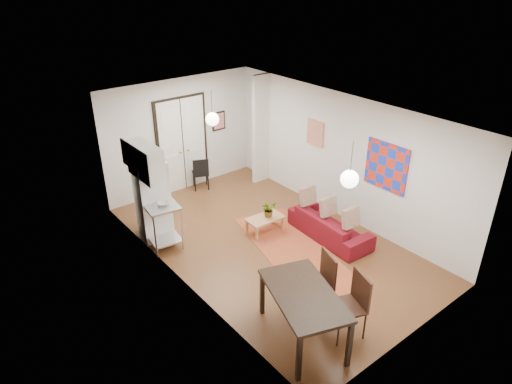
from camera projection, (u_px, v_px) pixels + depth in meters
floor at (269, 243)px, 9.79m from camera, size 7.00×7.00×0.00m
ceiling at (271, 112)px, 8.48m from camera, size 4.20×7.00×0.02m
wall_back at (181, 135)px, 11.58m from camera, size 4.20×0.02×2.90m
wall_front at (423, 262)px, 6.70m from camera, size 4.20×0.02×2.90m
wall_left at (178, 214)px, 7.97m from camera, size 0.02×7.00×2.90m
wall_right at (340, 157)px, 10.30m from camera, size 0.02×7.00×2.90m
double_doors at (183, 145)px, 11.66m from camera, size 1.44×0.06×2.50m
stub_partition at (261, 130)px, 11.94m from camera, size 0.50×0.10×2.90m
wall_cabinet at (145, 162)px, 8.91m from camera, size 0.35×1.00×0.70m
painting_popart at (386, 166)px, 9.33m from camera, size 0.05×1.00×1.00m
painting_abstract at (315, 133)px, 10.69m from camera, size 0.05×0.50×0.60m
poster_back at (219, 121)px, 12.13m from camera, size 0.40×0.03×0.50m
print_left at (127, 154)px, 9.16m from camera, size 0.03×0.44×0.54m
pendant_back at (212, 119)px, 10.17m from camera, size 0.30×0.30×0.80m
pendant_front at (350, 179)px, 7.38m from camera, size 0.30×0.30×0.80m
kilim_rug at (294, 251)px, 9.52m from camera, size 2.06×3.64×0.01m
sofa at (330, 226)px, 9.87m from camera, size 2.01×0.88×0.57m
coffee_table at (265, 219)px, 10.05m from camera, size 0.83×0.48×0.36m
potted_plant at (269, 209)px, 10.00m from camera, size 0.33×0.29×0.35m
kitchen_counter at (158, 213)px, 9.62m from camera, size 0.81×1.36×0.98m
bowl at (163, 203)px, 9.25m from camera, size 0.28×0.28×0.06m
soap_bottle at (150, 191)px, 9.60m from camera, size 0.11×0.11×0.20m
fridge at (153, 200)px, 9.64m from camera, size 0.71×0.71×1.78m
dining_table at (304, 298)px, 6.98m from camera, size 1.39×1.82×0.89m
dining_chair_near at (310, 277)px, 7.70m from camera, size 0.66×0.81×1.10m
dining_chair_far at (341, 298)px, 7.22m from camera, size 0.66×0.81×1.10m
black_side_chair at (199, 169)px, 11.98m from camera, size 0.53×0.55×0.88m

